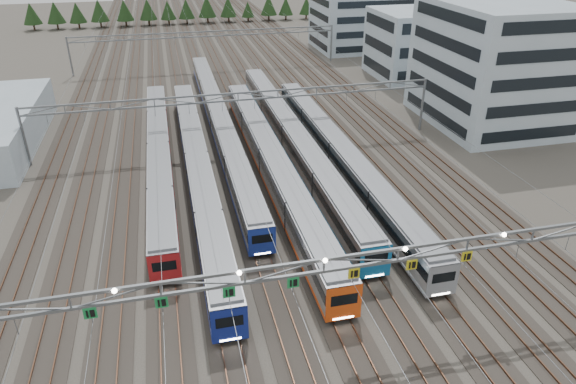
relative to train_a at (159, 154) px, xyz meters
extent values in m
plane|color=#47423A|center=(11.25, -34.85, -2.07)|extent=(400.00, 400.00, 0.00)
cube|color=#2D2823|center=(11.25, 65.15, -2.03)|extent=(54.00, 260.00, 0.08)
cube|color=brown|center=(-14.22, 65.15, -1.91)|extent=(0.08, 260.00, 0.16)
cube|color=brown|center=(36.72, 65.15, -1.91)|extent=(0.08, 260.00, 0.16)
cube|color=brown|center=(10.53, 65.15, -1.91)|extent=(0.08, 260.00, 0.16)
cube|color=brown|center=(11.97, 65.15, -1.91)|extent=(0.08, 260.00, 0.16)
cube|color=black|center=(0.00, 0.05, -1.65)|extent=(2.32, 50.01, 0.35)
cube|color=#9A9CA2|center=(0.00, 0.05, 0.05)|extent=(2.73, 51.03, 3.08)
cube|color=black|center=(0.00, 0.05, 0.42)|extent=(2.79, 50.78, 0.93)
cube|color=red|center=(0.00, 0.05, -1.24)|extent=(2.78, 50.78, 0.34)
cube|color=slate|center=(0.00, 0.05, 1.69)|extent=(2.46, 50.01, 0.24)
cube|color=red|center=(0.00, -25.42, 0.05)|extent=(2.75, 0.12, 3.08)
cube|color=black|center=(0.00, -25.45, 0.42)|extent=(2.05, 0.10, 0.93)
cube|color=white|center=(0.00, -25.48, -1.29)|extent=(1.64, 0.06, 0.15)
cube|color=black|center=(4.50, -4.35, -1.65)|extent=(2.35, 57.44, 0.36)
cube|color=#9A9CA2|center=(4.50, -4.35, 0.07)|extent=(2.76, 58.61, 3.11)
cube|color=black|center=(4.50, -4.35, 0.44)|extent=(2.82, 58.32, 0.94)
cube|color=navy|center=(4.50, -4.35, -1.24)|extent=(2.81, 58.32, 0.35)
cube|color=slate|center=(4.50, -4.35, 1.72)|extent=(2.49, 57.44, 0.25)
cube|color=navy|center=(4.50, -33.61, 0.07)|extent=(2.78, 0.12, 3.11)
cube|color=black|center=(4.50, -33.64, 0.44)|extent=(2.07, 0.10, 0.94)
cube|color=white|center=(4.50, -33.67, -1.29)|extent=(1.66, 0.06, 0.15)
cube|color=black|center=(9.00, 11.08, -1.66)|extent=(2.23, 67.02, 0.34)
cube|color=#9A9CA2|center=(9.00, 11.08, -0.03)|extent=(2.62, 68.38, 2.95)
cube|color=black|center=(9.00, 11.08, 0.33)|extent=(2.68, 68.04, 0.89)
cube|color=#1E35A4|center=(9.00, 11.08, -1.27)|extent=(2.67, 68.04, 0.33)
cube|color=slate|center=(9.00, 11.08, 1.55)|extent=(2.36, 67.02, 0.23)
cube|color=#1E35A4|center=(9.00, -23.07, -0.03)|extent=(2.64, 0.12, 2.95)
cube|color=black|center=(9.00, -23.10, 0.33)|extent=(1.97, 0.10, 0.89)
cube|color=white|center=(9.00, -23.13, -1.31)|extent=(1.57, 0.06, 0.14)
cube|color=black|center=(13.50, -5.64, -1.64)|extent=(2.48, 54.48, 0.38)
cube|color=#9A9CA2|center=(13.50, -5.64, 0.18)|extent=(2.92, 55.60, 3.28)
cube|color=black|center=(13.50, -5.64, 0.57)|extent=(2.98, 55.32, 0.99)
cube|color=#FA5316|center=(13.50, -5.64, -1.20)|extent=(2.97, 55.32, 0.36)
cube|color=slate|center=(13.50, -5.64, 1.92)|extent=(2.63, 54.48, 0.26)
cube|color=#FA5316|center=(13.50, -33.38, 0.18)|extent=(2.94, 0.12, 3.28)
cube|color=black|center=(13.50, -33.41, 0.57)|extent=(2.19, 0.10, 0.99)
cube|color=white|center=(13.50, -33.44, -1.26)|extent=(1.75, 0.06, 0.16)
cube|color=black|center=(18.00, 1.49, -1.64)|extent=(2.45, 59.56, 0.37)
cube|color=#9A9CA2|center=(18.00, 1.49, 0.15)|extent=(2.89, 60.77, 3.25)
cube|color=black|center=(18.00, 1.49, 0.54)|extent=(2.95, 60.47, 0.98)
cube|color=#1B79BF|center=(18.00, 1.49, -1.21)|extent=(2.94, 60.47, 0.36)
cube|color=slate|center=(18.00, 1.49, 1.88)|extent=(2.60, 59.56, 0.26)
cube|color=#1B79BF|center=(18.00, -28.84, 0.15)|extent=(2.91, 0.12, 3.25)
cube|color=black|center=(18.00, -28.87, 0.54)|extent=(2.16, 0.10, 0.98)
cube|color=white|center=(18.00, -28.90, -1.26)|extent=(1.73, 0.06, 0.15)
cube|color=black|center=(22.50, -5.46, -1.65)|extent=(2.36, 53.10, 0.36)
cube|color=#9A9CA2|center=(22.50, -5.46, 0.08)|extent=(2.77, 54.18, 3.12)
cube|color=black|center=(22.50, -5.46, 0.45)|extent=(2.83, 53.91, 0.94)
cube|color=gray|center=(22.50, -5.46, -1.24)|extent=(2.82, 53.91, 0.35)
cube|color=slate|center=(22.50, -5.46, 1.74)|extent=(2.50, 53.10, 0.25)
cube|color=gray|center=(22.50, -32.50, 0.08)|extent=(2.79, 0.12, 3.12)
cube|color=black|center=(22.50, -32.53, 0.45)|extent=(2.08, 0.10, 0.94)
cube|color=white|center=(22.50, -32.56, -1.28)|extent=(1.66, 0.06, 0.15)
cube|color=slate|center=(11.25, -34.85, 5.73)|extent=(56.00, 0.22, 0.22)
cube|color=slate|center=(11.25, -34.85, 4.73)|extent=(56.00, 0.22, 0.22)
cube|color=#1B8A41|center=(-4.50, -34.97, 4.23)|extent=(0.85, 0.06, 0.85)
cube|color=#1B8A41|center=(0.00, -34.97, 4.23)|extent=(0.85, 0.06, 0.85)
cube|color=#1B8A41|center=(4.50, -34.97, 4.23)|extent=(0.85, 0.06, 0.85)
cube|color=#1B8A41|center=(9.00, -34.97, 4.23)|extent=(0.85, 0.06, 0.85)
cube|color=gold|center=(13.50, -34.97, 4.23)|extent=(0.85, 0.06, 0.85)
cube|color=gold|center=(18.00, -34.97, 4.23)|extent=(0.85, 0.06, 0.85)
cube|color=gold|center=(22.50, -34.97, 4.23)|extent=(0.85, 0.06, 0.85)
cylinder|color=slate|center=(-16.75, 5.15, 1.93)|extent=(0.36, 0.36, 8.00)
cylinder|color=slate|center=(39.25, 5.15, 1.93)|extent=(0.36, 0.36, 8.00)
cube|color=slate|center=(11.25, 5.15, 5.73)|extent=(56.00, 0.22, 0.22)
cube|color=slate|center=(11.25, 5.15, 4.73)|extent=(56.00, 0.22, 0.22)
cylinder|color=slate|center=(-16.75, 50.15, 1.93)|extent=(0.36, 0.36, 8.00)
cylinder|color=slate|center=(39.25, 50.15, 1.93)|extent=(0.36, 0.36, 8.00)
cube|color=slate|center=(11.25, 50.15, 5.73)|extent=(56.00, 0.22, 0.22)
cube|color=slate|center=(11.25, 50.15, 4.73)|extent=(56.00, 0.22, 0.22)
cube|color=#A3B7C3|center=(51.03, 6.05, 7.08)|extent=(18.00, 22.00, 18.31)
cube|color=#A3B7C3|center=(50.67, 33.95, 4.45)|extent=(14.00, 16.00, 13.04)
cube|color=#A3B7C3|center=(50.52, 61.40, 4.54)|extent=(22.00, 18.00, 13.21)
cube|color=#A3B7C3|center=(-21.85, 13.61, 0.64)|extent=(10.00, 30.00, 5.42)
camera|label=1|loc=(1.93, -62.75, 26.64)|focal=32.00mm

